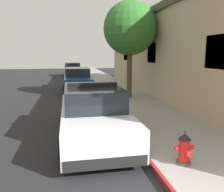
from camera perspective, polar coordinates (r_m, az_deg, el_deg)
ground_plane at (r=12.90m, az=-22.84°, el=-2.27°), size 27.84×60.00×0.20m
sidewalk_pavement at (r=13.00m, az=3.91°, el=-0.63°), size 2.91×60.00×0.14m
curb_painted_edge at (r=12.70m, az=-2.63°, el=-0.87°), size 0.08×60.00×0.14m
storefront_building at (r=14.63m, az=19.05°, el=9.83°), size 5.25×21.49×5.08m
police_cruiser at (r=7.05m, az=-4.68°, el=-4.37°), size 1.94×4.84×1.68m
parked_car_silver_ahead at (r=16.83m, az=-8.51°, el=4.08°), size 1.94×4.84×1.56m
parked_car_dark_far at (r=27.00m, az=-9.71°, el=6.34°), size 1.94×4.84×1.56m
fire_hydrant at (r=5.41m, az=17.37°, el=-12.28°), size 0.44×0.40×0.76m
street_tree at (r=12.93m, az=4.43°, el=16.17°), size 2.86×2.86×5.17m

